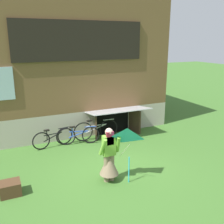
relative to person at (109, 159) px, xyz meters
name	(u,v)px	position (x,y,z in m)	size (l,w,h in m)	color
ground_plane	(115,170)	(0.40, 0.46, -0.64)	(60.00, 60.00, 0.00)	#3D6B28
log_house	(64,64)	(0.40, 6.09, 2.03)	(7.74, 6.40, 5.34)	#ADA393
person	(109,159)	(0.00, 0.00, 0.00)	(0.60, 0.52, 1.52)	#7F6B51
kite	(127,143)	(0.28, -0.50, 0.61)	(0.98, 0.91, 1.56)	#2DB2CC
bicycle_silver	(96,130)	(0.78, 3.03, -0.25)	(1.77, 0.17, 0.80)	black
bicycle_blue	(79,135)	(0.02, 2.85, -0.30)	(1.51, 0.40, 0.70)	black
bicycle_black	(53,138)	(-0.90, 2.98, -0.30)	(1.51, 0.30, 0.70)	black
wooden_crate	(10,188)	(-2.52, 0.41, -0.47)	(0.50, 0.43, 0.35)	#4C331E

